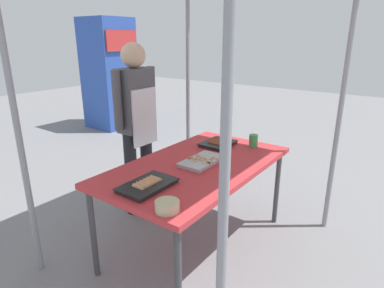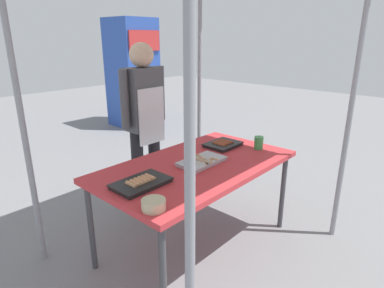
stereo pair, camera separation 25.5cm
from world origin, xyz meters
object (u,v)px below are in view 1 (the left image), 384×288
at_px(tray_meat_skewers, 202,161).
at_px(tray_pork_links, 148,185).
at_px(tray_grilled_sausages, 218,143).
at_px(neighbor_stall_left, 109,74).
at_px(vendor_woman, 137,116).
at_px(drink_cup_near_edge, 253,141).
at_px(stall_table, 197,169).
at_px(condiment_bowl, 167,206).

bearing_deg(tray_meat_skewers, tray_pork_links, 175.98).
height_order(tray_grilled_sausages, neighbor_stall_left, neighbor_stall_left).
xyz_separation_m(tray_grilled_sausages, vendor_woman, (-0.30, 0.73, 0.21)).
relative_size(tray_grilled_sausages, tray_meat_skewers, 0.81).
distance_m(drink_cup_near_edge, neighbor_stall_left, 4.15).
relative_size(stall_table, drink_cup_near_edge, 14.18).
height_order(drink_cup_near_edge, vendor_woman, vendor_woman).
bearing_deg(drink_cup_near_edge, tray_grilled_sausages, 119.17).
distance_m(tray_pork_links, condiment_bowl, 0.34).
relative_size(tray_meat_skewers, condiment_bowl, 2.72).
bearing_deg(tray_pork_links, tray_grilled_sausages, 5.18).
bearing_deg(condiment_bowl, tray_grilled_sausages, 18.47).
relative_size(condiment_bowl, vendor_woman, 0.09).
distance_m(tray_meat_skewers, tray_pork_links, 0.58).
bearing_deg(drink_cup_near_edge, neighbor_stall_left, 67.19).
relative_size(stall_table, vendor_woman, 0.97).
xyz_separation_m(tray_grilled_sausages, neighbor_stall_left, (1.76, 3.54, 0.25)).
xyz_separation_m(stall_table, tray_meat_skewers, (0.03, -0.03, 0.07)).
bearing_deg(condiment_bowl, neighbor_stall_left, 53.21).
height_order(condiment_bowl, neighbor_stall_left, neighbor_stall_left).
relative_size(tray_meat_skewers, vendor_woman, 0.24).
distance_m(stall_table, vendor_woman, 0.90).
distance_m(condiment_bowl, vendor_woman, 1.45).
bearing_deg(vendor_woman, condiment_bowl, 51.80).
bearing_deg(tray_pork_links, neighbor_stall_left, 52.50).
relative_size(tray_grilled_sausages, tray_pork_links, 0.83).
relative_size(tray_pork_links, neighbor_stall_left, 0.19).
height_order(tray_meat_skewers, condiment_bowl, condiment_bowl).
height_order(stall_table, neighbor_stall_left, neighbor_stall_left).
distance_m(tray_grilled_sausages, condiment_bowl, 1.25).
height_order(tray_grilled_sausages, condiment_bowl, condiment_bowl).
distance_m(tray_meat_skewers, drink_cup_near_edge, 0.62).
bearing_deg(drink_cup_near_edge, tray_meat_skewers, 166.68).
bearing_deg(tray_grilled_sausages, stall_table, -167.71).
xyz_separation_m(tray_meat_skewers, tray_pork_links, (-0.58, 0.04, 0.00)).
xyz_separation_m(tray_grilled_sausages, drink_cup_near_edge, (0.15, -0.28, 0.04)).
height_order(tray_meat_skewers, neighbor_stall_left, neighbor_stall_left).
height_order(tray_grilled_sausages, tray_pork_links, tray_pork_links).
bearing_deg(tray_grilled_sausages, drink_cup_near_edge, -60.83).
height_order(tray_grilled_sausages, tray_meat_skewers, tray_grilled_sausages).
distance_m(tray_meat_skewers, neighbor_stall_left, 4.30).
bearing_deg(tray_pork_links, stall_table, -1.13).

